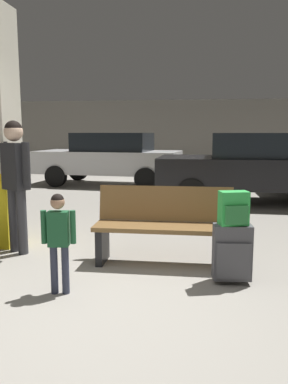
{
  "coord_description": "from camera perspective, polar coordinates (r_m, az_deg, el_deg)",
  "views": [
    {
      "loc": [
        0.81,
        -3.07,
        1.52
      ],
      "look_at": [
        0.24,
        1.3,
        0.85
      ],
      "focal_mm": 36.68,
      "sensor_mm": 36.0,
      "label": 1
    }
  ],
  "objects": [
    {
      "name": "ground_plane",
      "position": [
        7.28,
        0.9,
        -3.8
      ],
      "size": [
        18.0,
        18.0,
        0.1
      ],
      "primitive_type": "cube",
      "color": "gray"
    },
    {
      "name": "backpack_bright",
      "position": [
        4.0,
        12.92,
        -2.38
      ],
      "size": [
        0.31,
        0.25,
        0.34
      ],
      "color": "green",
      "rests_on": "suitcase"
    },
    {
      "name": "bench",
      "position": [
        4.59,
        2.92,
        -4.94
      ],
      "size": [
        1.6,
        0.53,
        0.89
      ],
      "color": "brown",
      "rests_on": "ground_plane"
    },
    {
      "name": "child",
      "position": [
        3.76,
        -12.33,
        -5.82
      ],
      "size": [
        0.32,
        0.19,
        0.96
      ],
      "color": "#33384C",
      "rests_on": "ground_plane"
    },
    {
      "name": "garage_back_wall",
      "position": [
        15.95,
        4.59,
        8.19
      ],
      "size": [
        18.0,
        0.12,
        2.8
      ],
      "primitive_type": "cube",
      "color": "gray",
      "rests_on": "ground_plane"
    },
    {
      "name": "adult",
      "position": [
        5.13,
        -18.19,
        2.72
      ],
      "size": [
        0.5,
        0.35,
        1.67
      ],
      "color": "#38383D",
      "rests_on": "ground_plane"
    },
    {
      "name": "parked_car_near",
      "position": [
        8.82,
        15.95,
        3.67
      ],
      "size": [
        4.16,
        1.91,
        1.51
      ],
      "color": "black",
      "rests_on": "ground_plane"
    },
    {
      "name": "parked_car_far",
      "position": [
        11.5,
        -4.99,
        5.06
      ],
      "size": [
        4.25,
        2.12,
        1.51
      ],
      "color": "silver",
      "rests_on": "ground_plane"
    },
    {
      "name": "suitcase",
      "position": [
        4.1,
        12.69,
        -8.56
      ],
      "size": [
        0.39,
        0.26,
        0.6
      ],
      "color": "#4C4C51",
      "rests_on": "ground_plane"
    }
  ]
}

